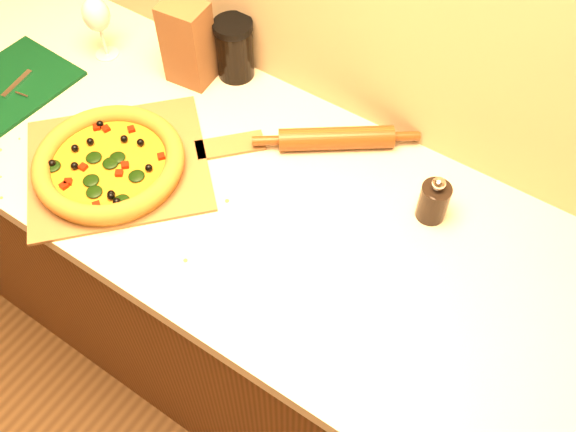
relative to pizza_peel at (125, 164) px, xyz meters
The scene contains 11 objects.
cabinet 0.59m from the pizza_peel, 16.19° to the left, with size 2.80×0.65×0.86m, color #4A2A0F.
countertop 0.36m from the pizza_peel, 16.19° to the left, with size 2.84×0.68×0.04m, color beige.
pizza_peel is the anchor object (origin of this frame).
pizza 0.04m from the pizza_peel, 108.73° to the right, with size 0.33×0.33×0.05m.
cutting_board 0.41m from the pizza_peel, behind, with size 0.26×0.34×0.02m.
bottle_cap 0.07m from the pizza_peel, 142.94° to the right, with size 0.03×0.03×0.01m, color black.
pepper_grinder 0.68m from the pizza_peel, 22.25° to the left, with size 0.06×0.06×0.12m.
rolling_pin 0.48m from the pizza_peel, 40.79° to the left, with size 0.32×0.24×0.05m.
wine_glass 0.41m from the pizza_peel, 139.38° to the left, with size 0.07×0.07×0.17m.
paper_bag 0.33m from the pizza_peel, 100.47° to the left, with size 0.10×0.08×0.21m, color brown.
dark_jar 0.39m from the pizza_peel, 86.18° to the left, with size 0.10×0.10×0.15m.
Camera 1 is at (0.48, 0.75, 1.99)m, focal length 40.00 mm.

